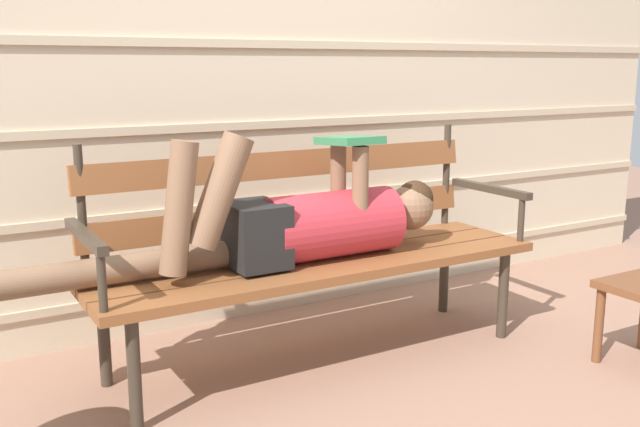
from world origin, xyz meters
The scene contains 4 objects.
ground_plane centered at (0.00, 0.00, 0.00)m, with size 12.00×12.00×0.00m, color #936B56.
house_siding centered at (0.00, 0.80, 1.08)m, with size 5.41×0.08×2.16m.
park_bench centered at (0.00, 0.22, 0.47)m, with size 1.83×0.52×0.89m.
reclining_person centered at (-0.08, 0.15, 0.58)m, with size 1.71×0.26×0.52m.
Camera 1 is at (-1.37, -2.17, 1.16)m, focal length 39.97 mm.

